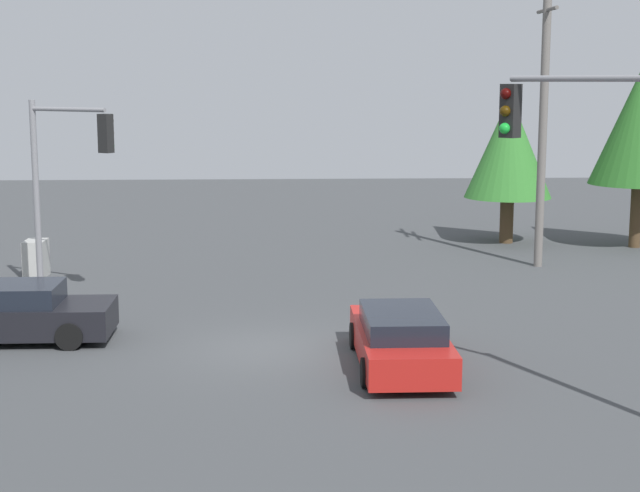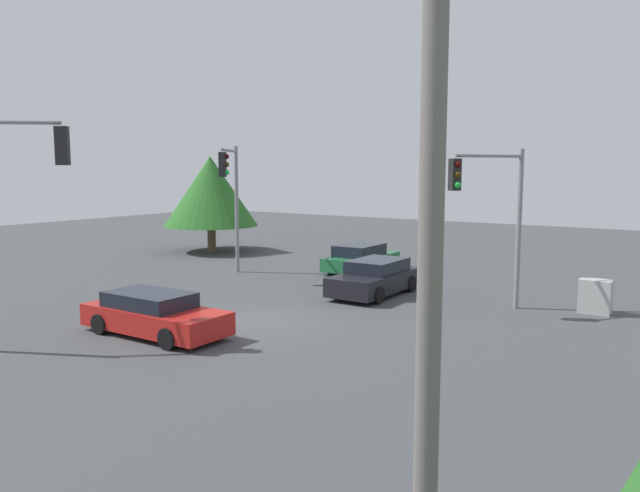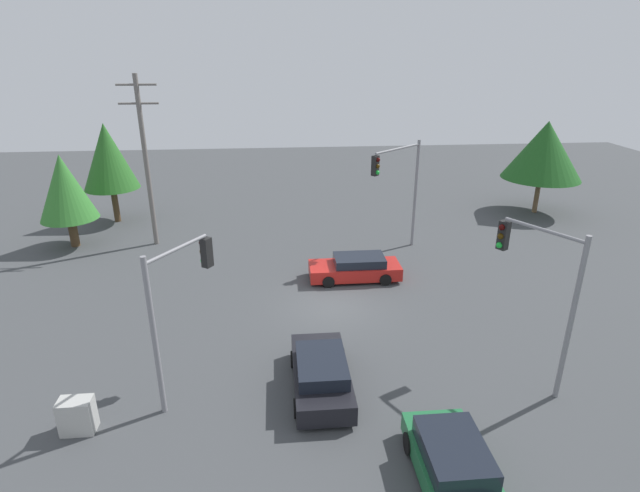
% 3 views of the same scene
% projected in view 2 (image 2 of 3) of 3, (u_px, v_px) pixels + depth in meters
% --- Properties ---
extents(ground_plane, '(80.00, 80.00, 0.00)m').
position_uv_depth(ground_plane, '(255.00, 322.00, 20.09)').
color(ground_plane, '#424447').
extents(sedan_green, '(2.03, 4.40, 1.33)m').
position_uv_depth(sedan_green, '(361.00, 258.00, 29.91)').
color(sedan_green, '#1E6638').
rests_on(sedan_green, ground_plane).
extents(sedan_dark, '(2.04, 4.45, 1.38)m').
position_uv_depth(sedan_dark, '(375.00, 278.00, 24.41)').
color(sedan_dark, black).
rests_on(sedan_dark, ground_plane).
extents(sedan_red, '(4.70, 1.95, 1.27)m').
position_uv_depth(sedan_red, '(154.00, 314.00, 18.53)').
color(sedan_red, red).
rests_on(sedan_red, ground_plane).
extents(traffic_signal_cross, '(1.80, 2.61, 5.60)m').
position_uv_depth(traffic_signal_cross, '(493.00, 202.00, 21.17)').
color(traffic_signal_cross, gray).
rests_on(traffic_signal_cross, ground_plane).
extents(traffic_signal_aux, '(1.81, 2.82, 5.97)m').
position_uv_depth(traffic_signal_aux, '(231.00, 188.00, 28.16)').
color(traffic_signal_aux, gray).
rests_on(traffic_signal_aux, ground_plane).
extents(utility_pole_tall, '(2.20, 0.28, 9.98)m').
position_uv_depth(utility_pole_tall, '(433.00, 136.00, 6.60)').
color(utility_pole_tall, slate).
rests_on(utility_pole_tall, ground_plane).
extents(electrical_cabinet, '(1.03, 0.64, 1.17)m').
position_uv_depth(electrical_cabinet, '(595.00, 296.00, 21.26)').
color(electrical_cabinet, '#B2B2AD').
rests_on(electrical_cabinet, ground_plane).
extents(tree_behind, '(5.53, 5.53, 5.64)m').
position_uv_depth(tree_behind, '(211.00, 191.00, 36.77)').
color(tree_behind, brown).
rests_on(tree_behind, ground_plane).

